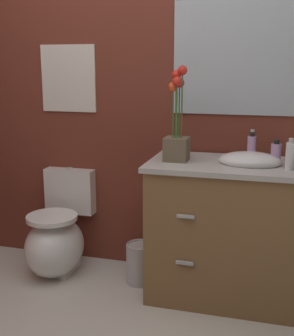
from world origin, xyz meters
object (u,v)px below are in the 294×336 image
Objects in this scene: flower_vase at (177,132)px; trash_bin at (140,263)px; lotion_bottle at (291,155)px; hand_wash_bottle at (276,154)px; soap_bottle at (251,148)px; wall_mirror at (237,58)px; wall_poster at (68,79)px; vanity_cabinet at (226,229)px; toilet at (58,238)px.

flower_vase is 0.92m from trash_bin.
hand_wash_bottle is (-0.08, 0.10, -0.01)m from lotion_bottle.
soap_bottle is 0.22× the size of wall_mirror.
wall_poster is (-1.27, 0.23, 0.39)m from soap_bottle.
trash_bin is at bearing 177.90° from vanity_cabinet.
trash_bin is (-0.67, -0.04, -0.79)m from soap_bottle.
toilet is 3.91× the size of soap_bottle.
wall_mirror is (0.55, 0.27, 1.31)m from trash_bin.
vanity_cabinet is 1.48m from wall_poster.
toilet is 1.17m from vanity_cabinet.
vanity_cabinet is 0.54m from hand_wash_bottle.
wall_mirror is at bearing 131.63° from lotion_bottle.
soap_bottle reaches higher than lotion_bottle.
lotion_bottle is at bearing -48.37° from wall_mirror.
trash_bin is 0.60× the size of wall_poster.
flower_vase is at bearing -133.88° from wall_mirror.
lotion_bottle is (1.48, -0.11, 0.68)m from toilet.
vanity_cabinet is at bearing -151.69° from soap_bottle.
wall_mirror is (1.15, 0.00, 0.13)m from wall_poster.
vanity_cabinet reaches higher than trash_bin.
lotion_bottle is at bearing -6.87° from trash_bin.
flower_vase is at bearing -20.86° from wall_poster.
flower_vase is at bearing -176.29° from hand_wash_bottle.
vanity_cabinet reaches higher than toilet.
flower_vase reaches higher than toilet.
flower_vase is at bearing -3.55° from toilet.
toilet is 1.56m from hand_wash_bottle.
trash_bin is 1.35m from wall_poster.
vanity_cabinet reaches higher than hand_wash_bottle.
toilet is 1.69m from wall_mirror.
vanity_cabinet is 1.29× the size of wall_mirror.
wall_mirror is (-0.00, 0.29, 1.01)m from vanity_cabinet.
wall_poster is (-1.48, 0.38, 0.39)m from lotion_bottle.
flower_vase reaches higher than hand_wash_bottle.
wall_poster is at bearing 155.27° from trash_bin.
toilet is at bearing -90.00° from wall_poster.
soap_bottle reaches higher than hand_wash_bottle.
trash_bin is 0.34× the size of wall_mirror.
soap_bottle is 1.21× the size of hand_wash_bottle.
soap_bottle is at bearing -61.90° from wall_mirror.
toilet is 1.64m from lotion_bottle.
trash_bin is (-0.55, 0.02, -0.30)m from vanity_cabinet.
wall_mirror is (-0.26, 0.28, 0.54)m from hand_wash_bottle.
trash_bin is (-0.24, 0.05, -0.89)m from flower_vase.
flower_vase is 3.15× the size of soap_bottle.
lotion_bottle is 0.22× the size of wall_mirror.
wall_poster is (-0.59, 0.27, 1.18)m from trash_bin.
wall_poster is (-1.15, 0.29, 0.88)m from vanity_cabinet.
soap_bottle is at bearing 28.31° from vanity_cabinet.
flower_vase is 3.80× the size of hand_wash_bottle.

